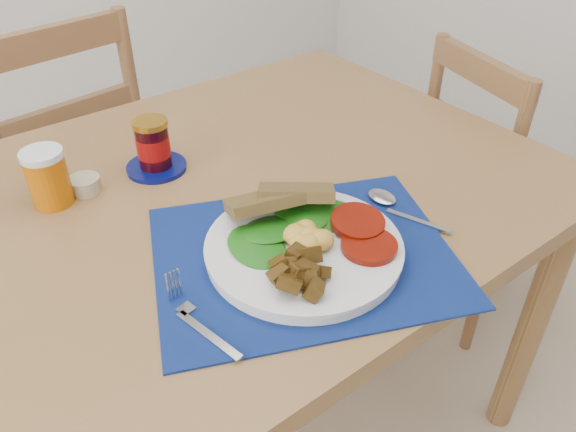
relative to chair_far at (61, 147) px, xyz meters
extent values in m
cube|color=brown|center=(0.02, -0.68, 0.16)|extent=(1.40, 0.90, 0.04)
cylinder|color=brown|center=(0.66, -1.07, -0.22)|extent=(0.06, 0.06, 0.71)
cylinder|color=brown|center=(0.66, -0.29, -0.22)|extent=(0.06, 0.06, 0.71)
cube|color=brown|center=(-0.01, 0.07, -0.14)|extent=(0.46, 0.45, 0.04)
cylinder|color=brown|center=(0.15, 0.26, -0.37)|extent=(0.04, 0.04, 0.41)
cylinder|color=brown|center=(-0.21, 0.21, -0.37)|extent=(0.04, 0.04, 0.41)
cylinder|color=brown|center=(0.19, -0.08, -0.37)|extent=(0.04, 0.04, 0.41)
cylinder|color=brown|center=(-0.17, -0.12, -0.37)|extent=(0.04, 0.04, 0.41)
cube|color=brown|center=(0.01, -0.11, 0.32)|extent=(0.38, 0.08, 0.48)
cube|color=brown|center=(0.98, -0.74, -0.18)|extent=(0.45, 0.46, 0.04)
cylinder|color=brown|center=(1.09, -0.93, -0.38)|extent=(0.03, 0.03, 0.37)
cylinder|color=brown|center=(1.16, -0.62, -0.38)|extent=(0.03, 0.03, 0.37)
cylinder|color=brown|center=(0.79, -0.86, -0.38)|extent=(0.03, 0.03, 0.37)
cylinder|color=brown|center=(0.87, -0.55, -0.38)|extent=(0.03, 0.03, 0.37)
cube|color=brown|center=(0.82, -0.70, 0.24)|extent=(0.11, 0.34, 0.44)
cube|color=black|center=(0.10, -0.92, 0.18)|extent=(0.56, 0.51, 0.00)
cylinder|color=silver|center=(0.10, -0.92, 0.19)|extent=(0.30, 0.30, 0.02)
ellipsoid|color=gold|center=(0.11, -0.92, 0.22)|extent=(0.07, 0.06, 0.03)
cylinder|color=maroon|center=(0.18, -0.96, 0.21)|extent=(0.09, 0.09, 0.01)
ellipsoid|color=#0A4108|center=(0.11, -0.87, 0.21)|extent=(0.16, 0.10, 0.02)
cube|color=brown|center=(0.12, -0.83, 0.24)|extent=(0.14, 0.12, 0.04)
cube|color=#B2B5BA|center=(-0.10, -0.97, 0.19)|extent=(0.03, 0.12, 0.00)
cube|color=#B2B5BA|center=(-0.10, -0.89, 0.19)|extent=(0.03, 0.06, 0.00)
cube|color=#B2B5BA|center=(0.31, -0.97, 0.19)|extent=(0.05, 0.11, 0.00)
ellipsoid|color=#B2B5BA|center=(0.31, -0.89, 0.19)|extent=(0.04, 0.06, 0.01)
cylinder|color=#B75804|center=(-0.16, -0.53, 0.23)|extent=(0.07, 0.07, 0.10)
cylinder|color=tan|center=(-0.10, -0.53, 0.19)|extent=(0.06, 0.06, 0.03)
cylinder|color=#050C52|center=(0.04, -0.54, 0.18)|extent=(0.12, 0.12, 0.01)
cylinder|color=black|center=(0.04, -0.54, 0.23)|extent=(0.06, 0.06, 0.08)
cylinder|color=maroon|center=(0.04, -0.54, 0.23)|extent=(0.06, 0.06, 0.04)
cylinder|color=#AB761C|center=(0.04, -0.54, 0.28)|extent=(0.07, 0.07, 0.01)
camera|label=1|loc=(-0.33, -1.43, 0.75)|focal=35.00mm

